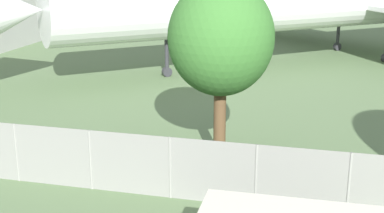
{
  "coord_description": "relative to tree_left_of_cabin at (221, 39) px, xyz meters",
  "views": [
    {
      "loc": [
        6.74,
        -3.34,
        7.14
      ],
      "look_at": [
        2.46,
        13.7,
        2.0
      ],
      "focal_mm": 50.0,
      "sensor_mm": 36.0,
      "label": 1
    }
  ],
  "objects": [
    {
      "name": "perimeter_fence",
      "position": [
        -3.43,
        -3.02,
        -3.41
      ],
      "size": [
        56.07,
        0.07,
        1.93
      ],
      "color": "gray",
      "rests_on": "ground"
    },
    {
      "name": "tree_left_of_cabin",
      "position": [
        0.0,
        0.0,
        0.0
      ],
      "size": [
        3.51,
        3.51,
        6.33
      ],
      "color": "brown",
      "rests_on": "ground"
    }
  ]
}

